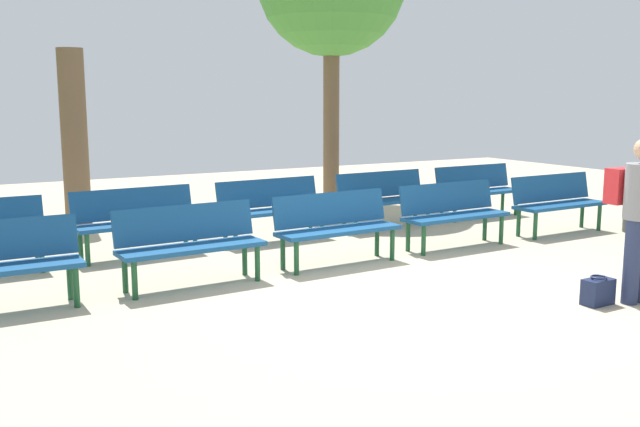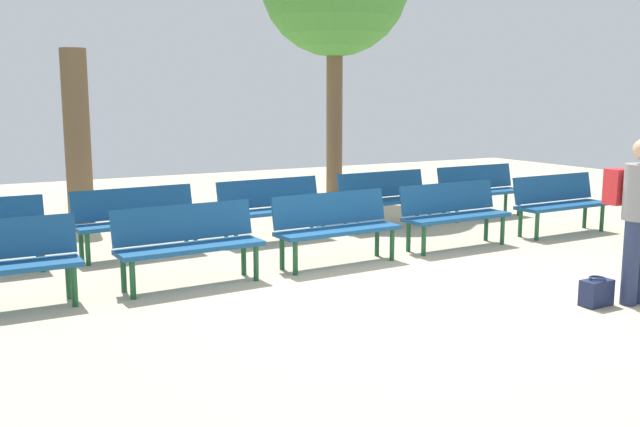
# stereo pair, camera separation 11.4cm
# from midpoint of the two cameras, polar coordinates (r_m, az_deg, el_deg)

# --- Properties ---
(ground_plane) EXTENTS (24.42, 24.42, 0.00)m
(ground_plane) POSITION_cam_midpoint_polar(r_m,az_deg,el_deg) (7.59, 7.38, -6.36)
(ground_plane) COLOR #BCAD8E
(bench_r0_c1) EXTENTS (1.62, 0.56, 0.87)m
(bench_r0_c1) POSITION_cam_midpoint_polar(r_m,az_deg,el_deg) (7.87, -10.81, -2.10)
(bench_r0_c1) COLOR navy
(bench_r0_c1) RESTS_ON ground_plane
(bench_r0_c2) EXTENTS (1.62, 0.56, 0.87)m
(bench_r0_c2) POSITION_cam_midpoint_polar(r_m,az_deg,el_deg) (8.72, 0.89, -0.81)
(bench_r0_c2) COLOR navy
(bench_r0_c2) RESTS_ON ground_plane
(bench_r0_c3) EXTENTS (1.62, 0.54, 0.87)m
(bench_r0_c3) POSITION_cam_midpoint_polar(r_m,az_deg,el_deg) (9.88, 10.26, 0.24)
(bench_r0_c3) COLOR navy
(bench_r0_c3) RESTS_ON ground_plane
(bench_r0_c4) EXTENTS (1.61, 0.52, 0.87)m
(bench_r0_c4) POSITION_cam_midpoint_polar(r_m,az_deg,el_deg) (11.28, 18.17, 1.06)
(bench_r0_c4) COLOR navy
(bench_r0_c4) RESTS_ON ground_plane
(bench_r1_c1) EXTENTS (1.63, 0.57, 0.87)m
(bench_r1_c1) POSITION_cam_midpoint_polar(r_m,az_deg,el_deg) (9.47, -14.85, -0.31)
(bench_r1_c1) COLOR navy
(bench_r1_c1) RESTS_ON ground_plane
(bench_r1_c2) EXTENTS (1.62, 0.57, 0.87)m
(bench_r1_c2) POSITION_cam_midpoint_polar(r_m,az_deg,el_deg) (10.18, -4.19, 0.64)
(bench_r1_c2) COLOR navy
(bench_r1_c2) RESTS_ON ground_plane
(bench_r1_c3) EXTENTS (1.62, 0.54, 0.87)m
(bench_r1_c3) POSITION_cam_midpoint_polar(r_m,az_deg,el_deg) (11.18, 4.88, 1.42)
(bench_r1_c3) COLOR navy
(bench_r1_c3) RESTS_ON ground_plane
(bench_r1_c4) EXTENTS (1.61, 0.52, 0.87)m
(bench_r1_c4) POSITION_cam_midpoint_polar(r_m,az_deg,el_deg) (12.43, 12.22, 2.05)
(bench_r1_c4) COLOR navy
(bench_r1_c4) RESTS_ON ground_plane
(tree_1) EXTENTS (0.41, 0.41, 2.80)m
(tree_1) POSITION_cam_midpoint_polar(r_m,az_deg,el_deg) (12.10, -19.35, 5.79)
(tree_1) COLOR brown
(tree_1) RESTS_ON ground_plane
(visitor_with_backpack) EXTENTS (0.34, 0.52, 1.65)m
(visitor_with_backpack) POSITION_cam_midpoint_polar(r_m,az_deg,el_deg) (7.68, 23.75, 0.26)
(visitor_with_backpack) COLOR navy
(visitor_with_backpack) RESTS_ON ground_plane
(handbag) EXTENTS (0.33, 0.19, 0.29)m
(handbag) POSITION_cam_midpoint_polar(r_m,az_deg,el_deg) (7.60, 20.98, -5.84)
(handbag) COLOR #192347
(handbag) RESTS_ON ground_plane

